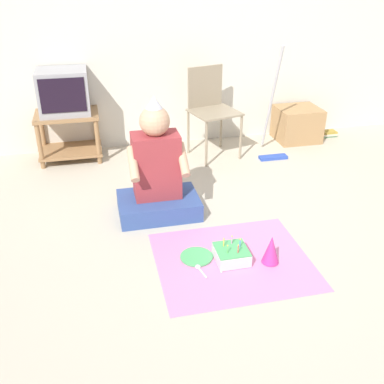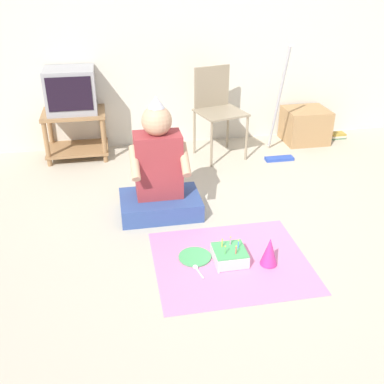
{
  "view_description": "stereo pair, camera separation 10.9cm",
  "coord_description": "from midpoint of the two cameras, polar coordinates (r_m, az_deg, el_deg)",
  "views": [
    {
      "loc": [
        -0.99,
        -2.3,
        1.77
      ],
      "look_at": [
        -0.38,
        0.35,
        0.35
      ],
      "focal_mm": 42.0,
      "sensor_mm": 36.0,
      "label": 1
    },
    {
      "loc": [
        -0.88,
        -2.33,
        1.77
      ],
      "look_at": [
        -0.38,
        0.35,
        0.35
      ],
      "focal_mm": 42.0,
      "sensor_mm": 36.0,
      "label": 2
    }
  ],
  "objects": [
    {
      "name": "party_cloth",
      "position": [
        3.0,
        6.01,
        -8.76
      ],
      "size": [
        1.0,
        0.87,
        0.01
      ],
      "color": "pink",
      "rests_on": "ground_plane"
    },
    {
      "name": "folding_chair",
      "position": [
        4.45,
        3.89,
        10.95
      ],
      "size": [
        0.52,
        0.5,
        0.86
      ],
      "color": "gray",
      "rests_on": "ground_plane"
    },
    {
      "name": "tv",
      "position": [
        4.46,
        -14.45,
        12.39
      ],
      "size": [
        0.46,
        0.39,
        0.41
      ],
      "color": "#99999E",
      "rests_on": "tv_stand"
    },
    {
      "name": "plastic_spoon_far",
      "position": [
        2.91,
        1.65,
        -9.68
      ],
      "size": [
        0.05,
        0.14,
        0.01
      ],
      "color": "white",
      "rests_on": "party_cloth"
    },
    {
      "name": "party_hat_blue",
      "position": [
        2.96,
        10.87,
        -7.41
      ],
      "size": [
        0.11,
        0.11,
        0.19
      ],
      "color": "#CC338C",
      "rests_on": "party_cloth"
    },
    {
      "name": "dust_mop",
      "position": [
        4.51,
        11.66,
        7.98
      ],
      "size": [
        0.28,
        0.38,
        1.09
      ],
      "color": "#2D4CB2",
      "rests_on": "ground_plane"
    },
    {
      "name": "book_pile",
      "position": [
        5.28,
        18.5,
        6.81
      ],
      "size": [
        0.18,
        0.13,
        0.06
      ],
      "color": "#60936B",
      "rests_on": "ground_plane"
    },
    {
      "name": "plastic_spoon_near",
      "position": [
        2.97,
        4.37,
        -8.98
      ],
      "size": [
        0.05,
        0.14,
        0.01
      ],
      "color": "white",
      "rests_on": "party_cloth"
    },
    {
      "name": "ground_plane",
      "position": [
        3.06,
        9.3,
        -8.25
      ],
      "size": [
        16.0,
        16.0,
        0.0
      ],
      "primitive_type": "plane",
      "color": "#BCB29E"
    },
    {
      "name": "tv_stand",
      "position": [
        4.57,
        -13.88,
        7.61
      ],
      "size": [
        0.59,
        0.44,
        0.47
      ],
      "color": "#997047",
      "rests_on": "ground_plane"
    },
    {
      "name": "person_seated",
      "position": [
        3.41,
        -3.3,
        2.11
      ],
      "size": [
        0.61,
        0.42,
        0.92
      ],
      "color": "#334C8C",
      "rests_on": "ground_plane"
    },
    {
      "name": "birthday_cake",
      "position": [
        2.97,
        5.85,
        -8.0
      ],
      "size": [
        0.21,
        0.21,
        0.15
      ],
      "color": "silver",
      "rests_on": "party_cloth"
    },
    {
      "name": "cardboard_box_stack",
      "position": [
        5.04,
        14.78,
        8.17
      ],
      "size": [
        0.45,
        0.41,
        0.36
      ],
      "color": "#A87F51",
      "rests_on": "ground_plane"
    },
    {
      "name": "paper_plate",
      "position": [
        3.01,
        1.41,
        -8.23
      ],
      "size": [
        0.22,
        0.22,
        0.01
      ],
      "color": "#4CB266",
      "rests_on": "party_cloth"
    },
    {
      "name": "wall_back",
      "position": [
        4.68,
        1.01,
        21.44
      ],
      "size": [
        6.4,
        0.06,
        2.55
      ],
      "color": "beige",
      "rests_on": "ground_plane"
    }
  ]
}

